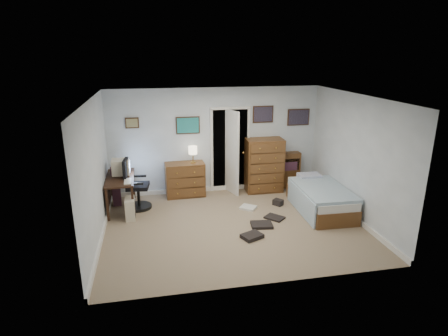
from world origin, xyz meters
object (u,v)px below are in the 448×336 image
(low_dresser, at_px, (185,179))
(tall_dresser, at_px, (264,165))
(computer_desk, at_px, (116,185))
(bed, at_px, (320,198))
(office_chair, at_px, (135,190))

(low_dresser, height_order, tall_dresser, tall_dresser)
(computer_desk, xyz_separation_m, bed, (4.27, -0.92, -0.27))
(low_dresser, distance_m, bed, 3.10)
(computer_desk, height_order, office_chair, office_chair)
(tall_dresser, relative_size, bed, 0.71)
(office_chair, height_order, bed, office_chair)
(computer_desk, xyz_separation_m, tall_dresser, (3.43, 0.48, 0.09))
(office_chair, height_order, low_dresser, office_chair)
(office_chair, distance_m, tall_dresser, 3.10)
(office_chair, bearing_deg, computer_desk, -179.28)
(low_dresser, bearing_deg, office_chair, -156.81)
(low_dresser, bearing_deg, tall_dresser, -3.19)
(computer_desk, xyz_separation_m, office_chair, (0.39, -0.04, -0.12))
(office_chair, bearing_deg, tall_dresser, 16.35)
(office_chair, xyz_separation_m, bed, (3.89, -0.87, -0.15))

